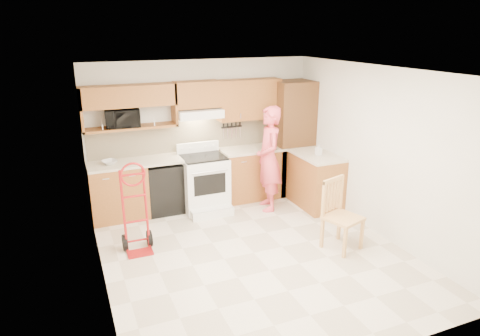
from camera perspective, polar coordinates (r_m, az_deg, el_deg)
floor at (r=6.17m, az=1.82°, el=-11.20°), size 4.00×4.50×0.02m
ceiling at (r=5.41m, az=2.09°, el=12.80°), size 4.00×4.50×0.02m
wall_back at (r=7.70m, az=-5.07°, el=4.81°), size 4.00×0.02×2.50m
wall_front at (r=3.88m, az=16.12°, el=-9.57°), size 4.00×0.02×2.50m
wall_left at (r=5.20m, az=-18.66°, el=-2.64°), size 0.02×4.50×2.50m
wall_right at (r=6.72m, az=17.76°, el=2.04°), size 0.02×4.50×2.50m
backsplash at (r=7.69m, az=-5.00°, el=4.40°), size 3.92×0.03×0.55m
lower_cab_left at (r=7.34m, az=-15.75°, el=-3.04°), size 0.90×0.60×0.90m
dishwasher at (r=7.45m, az=-10.03°, el=-2.49°), size 0.60×0.60×0.85m
lower_cab_right at (r=7.92m, az=1.50°, el=-0.76°), size 1.14×0.60×0.90m
countertop_left at (r=7.22m, az=-13.71°, el=0.75°), size 1.50×0.63×0.04m
countertop_right at (r=7.79m, az=1.53°, el=2.51°), size 1.14×0.63×0.04m
cab_return_right at (r=7.66m, az=9.93°, el=-1.72°), size 0.60×1.00×0.90m
countertop_return at (r=7.51m, az=10.12°, el=1.65°), size 0.63×1.00×0.04m
pantry_tall at (r=8.11m, az=6.85°, el=3.98°), size 0.70×0.60×2.10m
upper_cab_left at (r=7.12m, az=-14.53°, el=9.21°), size 1.50×0.33×0.34m
upper_shelf_mw at (r=7.21m, az=-14.21°, el=5.21°), size 1.50×0.33×0.04m
upper_cab_center at (r=7.37m, az=-5.69°, el=9.66°), size 0.76×0.33×0.44m
upper_cab_right at (r=7.72m, az=1.17°, el=9.07°), size 1.14×0.33×0.70m
range_hood at (r=7.36m, az=-5.47°, el=7.21°), size 0.76×0.46×0.14m
knife_strip at (r=7.83m, az=-1.09°, el=5.02°), size 0.40×0.05×0.29m
microwave at (r=7.16m, az=-15.28°, el=6.41°), size 0.56×0.40×0.29m
range at (r=7.35m, az=-4.66°, el=-1.45°), size 0.76×0.99×1.11m
person at (r=7.29m, az=3.83°, el=1.21°), size 0.55×0.73×1.79m
hand_truck at (r=6.12m, az=-13.58°, el=-5.73°), size 0.47×0.43×1.18m
dining_chair at (r=6.23m, az=13.49°, el=-6.12°), size 0.58×0.61×1.01m
soap_bottle at (r=7.44m, az=10.35°, el=2.43°), size 0.10×0.10×0.20m
bowl at (r=7.16m, az=-16.86°, el=0.75°), size 0.30×0.30×0.06m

